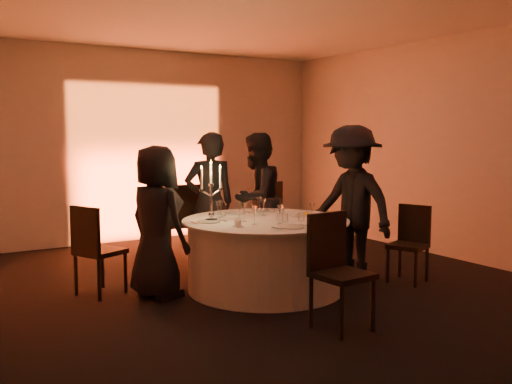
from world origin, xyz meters
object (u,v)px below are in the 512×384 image
guest_back_right (256,199)px  guest_back_left (210,203)px  chair_left (94,245)px  banquet_table (266,255)px  chair_back_left (182,218)px  coffee_cup (238,224)px  candelabra (211,200)px  guest_right (351,203)px  guest_left (157,222)px  chair_right (410,239)px  chair_back_right (266,216)px  chair_front (336,264)px

guest_back_right → guest_back_left: bearing=-22.2°
guest_back_right → chair_left: bearing=-17.0°
banquet_table → chair_back_left: 1.70m
chair_left → guest_back_right: size_ratio=0.56×
coffee_cup → candelabra: (-0.06, 0.46, 0.20)m
guest_right → candelabra: size_ratio=2.76×
guest_back_right → guest_left: bearing=-2.4°
candelabra → chair_right: bearing=-19.7°
chair_left → guest_back_right: guest_back_right is taller
banquet_table → guest_back_right: (0.54, 1.08, 0.47)m
chair_back_right → candelabra: size_ratio=1.61×
guest_back_right → guest_right: 1.33m
chair_left → chair_back_right: chair_back_right is taller
chair_left → chair_back_right: (2.44, 0.53, 0.06)m
chair_back_left → chair_right: chair_back_left is taller
banquet_table → chair_right: size_ratio=2.06×
banquet_table → chair_front: (-0.12, -1.34, 0.18)m
chair_right → guest_back_left: (-1.77, 1.59, 0.37)m
guest_back_right → candelabra: 1.40m
chair_left → guest_left: 0.71m
banquet_table → guest_back_right: 1.29m
guest_right → guest_back_right: bearing=-162.9°
chair_left → guest_right: (2.75, -0.84, 0.36)m
chair_front → guest_back_left: size_ratio=0.59×
banquet_table → candelabra: (-0.55, 0.21, 0.61)m
chair_front → guest_left: size_ratio=0.64×
guest_left → guest_right: (2.20, -0.47, 0.11)m
chair_right → guest_right: 0.79m
chair_back_right → chair_front: size_ratio=1.04×
chair_left → chair_front: bearing=-168.2°
chair_back_right → guest_right: 1.44m
chair_front → guest_right: 1.74m
chair_front → chair_back_left: bearing=87.4°
banquet_table → coffee_cup: size_ratio=16.36×
chair_front → candelabra: (-0.43, 1.55, 0.43)m
banquet_table → guest_back_left: size_ratio=1.05×
chair_left → guest_left: bearing=-149.0°
chair_back_right → guest_left: (-1.90, -0.90, 0.20)m
coffee_cup → chair_back_left: bearing=82.6°
guest_back_right → banquet_table: bearing=36.8°
chair_left → candelabra: 1.30m
coffee_cup → candelabra: bearing=97.7°
chair_right → guest_back_left: guest_back_left is taller
guest_back_right → coffee_cup: guest_back_right is taller
banquet_table → chair_left: chair_left is taller
guest_left → guest_back_right: size_ratio=0.93×
guest_back_left → coffee_cup: guest_back_left is taller
banquet_table → chair_front: 1.36m
chair_back_left → guest_left: (-0.87, -1.34, 0.20)m
guest_back_left → guest_right: (1.25, -1.16, 0.04)m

